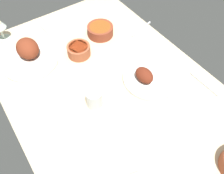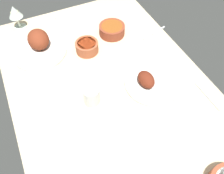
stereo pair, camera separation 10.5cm
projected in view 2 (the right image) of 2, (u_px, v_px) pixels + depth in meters
The scene contains 10 objects.
dining_table at pixel (112, 92), 107.91cm from camera, with size 140.00×90.00×4.00cm, color #C6B28E.
plate_far_side at pixel (150, 82), 106.51cm from camera, with size 25.63×25.63×7.52cm.
plate_center_main at pixel (39, 45), 119.19cm from camera, with size 27.99×27.99×10.73cm.
bowl_soup at pixel (112, 30), 127.44cm from camera, with size 14.32×14.32×5.64cm.
bowl_sauce at pixel (87, 47), 119.13cm from camera, with size 11.89×11.89×5.74cm.
wine_glass at pixel (15, 13), 125.31cm from camera, with size 7.60×7.60×14.00cm.
water_tumbler at pixel (92, 96), 98.91cm from camera, with size 6.91×6.91×8.65cm, color silver.
folded_napkin at pixel (69, 21), 135.73cm from camera, with size 14.57×12.32×1.20cm, color white.
fork_loose at pixel (208, 97), 103.45cm from camera, with size 16.37×0.90×0.80cm, color silver.
spoon_loose at pixel (154, 33), 129.82cm from camera, with size 16.87×0.90×0.80cm, color silver.
Camera 2 is at (56.92, -26.70, 89.74)cm, focal length 36.71 mm.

